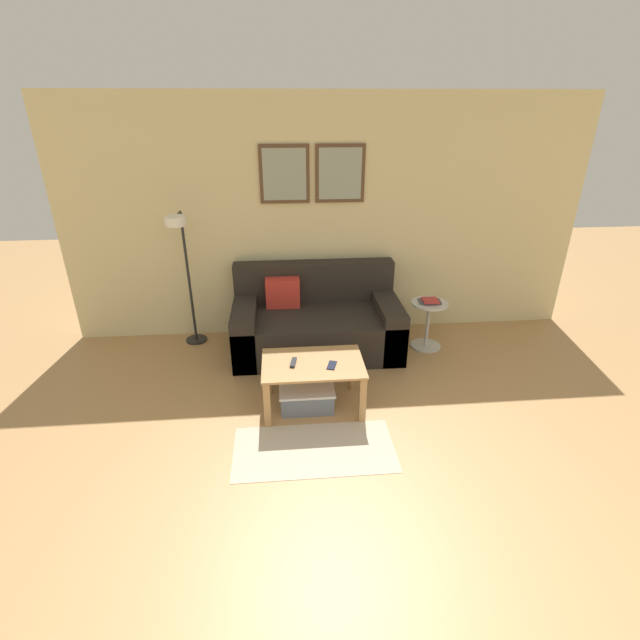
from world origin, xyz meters
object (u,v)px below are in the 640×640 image
(storage_bin, at_px, (307,395))
(remote_control, at_px, (293,362))
(floor_lamp, at_px, (183,257))
(book_stack, at_px, (430,301))
(cell_phone, at_px, (332,365))
(side_table, at_px, (428,320))
(couch, at_px, (316,323))
(coffee_table, at_px, (313,371))

(storage_bin, bearing_deg, remote_control, -171.93)
(storage_bin, distance_m, floor_lamp, 1.89)
(book_stack, relative_size, remote_control, 1.57)
(storage_bin, xyz_separation_m, floor_lamp, (-1.16, 1.17, 0.92))
(storage_bin, height_order, cell_phone, cell_phone)
(floor_lamp, height_order, remote_control, floor_lamp)
(side_table, height_order, book_stack, book_stack)
(storage_bin, bearing_deg, couch, 80.91)
(couch, bearing_deg, side_table, -4.01)
(coffee_table, relative_size, book_stack, 3.65)
(storage_bin, relative_size, cell_phone, 3.40)
(couch, relative_size, cell_phone, 12.41)
(cell_phone, bearing_deg, coffee_table, 174.03)
(couch, bearing_deg, cell_phone, -87.90)
(couch, xyz_separation_m, storage_bin, (-0.17, -1.06, -0.19))
(couch, bearing_deg, coffee_table, -96.02)
(couch, height_order, storage_bin, couch)
(remote_control, bearing_deg, coffee_table, 10.71)
(storage_bin, relative_size, floor_lamp, 0.33)
(storage_bin, bearing_deg, cell_phone, -20.62)
(coffee_table, relative_size, side_table, 1.65)
(remote_control, distance_m, cell_phone, 0.33)
(couch, distance_m, remote_control, 1.12)
(floor_lamp, relative_size, side_table, 2.81)
(couch, xyz_separation_m, side_table, (1.20, -0.08, 0.02))
(book_stack, xyz_separation_m, cell_phone, (-1.16, -1.05, -0.09))
(remote_control, height_order, cell_phone, remote_control)
(coffee_table, height_order, cell_phone, cell_phone)
(book_stack, bearing_deg, floor_lamp, 175.56)
(couch, xyz_separation_m, book_stack, (1.20, -0.08, 0.25))
(storage_bin, xyz_separation_m, cell_phone, (0.21, -0.08, 0.34))
(couch, distance_m, book_stack, 1.23)
(side_table, bearing_deg, coffee_table, -143.07)
(couch, height_order, coffee_table, couch)
(floor_lamp, distance_m, side_table, 2.64)
(side_table, bearing_deg, floor_lamp, 175.56)
(cell_phone, bearing_deg, storage_bin, 176.26)
(coffee_table, distance_m, side_table, 1.65)
(side_table, bearing_deg, cell_phone, -137.75)
(coffee_table, height_order, remote_control, remote_control)
(side_table, xyz_separation_m, cell_phone, (-1.16, -1.05, 0.13))
(storage_bin, height_order, book_stack, book_stack)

